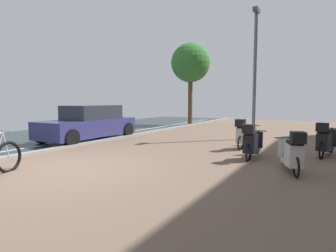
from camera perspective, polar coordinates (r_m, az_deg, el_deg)
ground at (r=6.41m, az=-11.00°, el=-9.99°), size 21.00×40.00×0.13m
scooter_near at (r=10.15m, az=14.87°, el=-1.68°), size 0.52×1.77×1.04m
scooter_mid at (r=8.41m, az=16.17°, el=-3.16°), size 0.52×1.67×1.02m
scooter_far at (r=9.51m, az=28.60°, el=-2.58°), size 0.66×1.80×1.04m
scooter_extra at (r=7.07m, az=23.33°, el=-4.99°), size 0.82×1.63×1.01m
parked_car_near at (r=12.43m, az=-15.26°, el=0.46°), size 1.79×4.27×1.42m
lamp_post at (r=12.72m, az=16.78°, el=11.08°), size 0.20×0.52×5.37m
street_tree at (r=19.21m, az=4.46°, el=12.22°), size 2.53×2.53×5.31m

